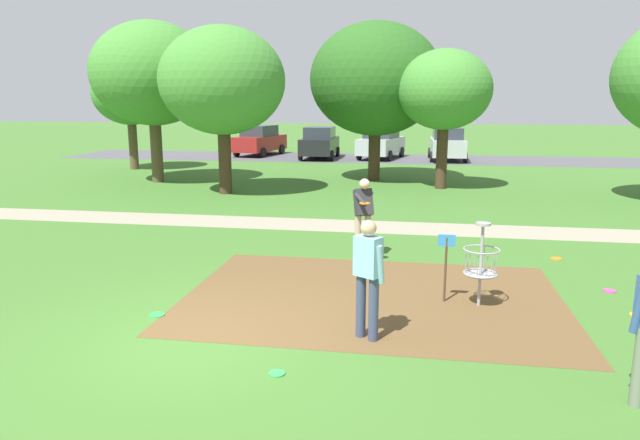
{
  "coord_description": "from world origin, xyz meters",
  "views": [
    {
      "loc": [
        3.0,
        -6.97,
        3.28
      ],
      "look_at": [
        1.17,
        3.82,
        1.0
      ],
      "focal_mm": 31.98,
      "sensor_mm": 36.0,
      "label": 1
    }
  ],
  "objects_px": {
    "frisbee_mid_grass": "(157,315)",
    "tree_near_right": "(445,90)",
    "frisbee_near_basket": "(277,373)",
    "frisbee_far_left": "(609,291)",
    "parked_car_rightmost": "(447,144)",
    "player_throwing": "(363,212)",
    "parked_car_center_left": "(320,143)",
    "player_foreground_watching": "(368,273)",
    "tree_mid_center": "(222,81)",
    "tree_mid_left": "(130,94)",
    "parked_car_center_right": "(381,143)",
    "tree_near_left": "(376,79)",
    "disc_golf_basket": "(477,261)",
    "parked_car_leftmost": "(260,140)",
    "frisbee_by_tee": "(556,259)",
    "tree_mid_right": "(152,74)"
  },
  "relations": [
    {
      "from": "parked_car_center_right",
      "to": "parked_car_leftmost",
      "type": "bearing_deg",
      "value": 173.96
    },
    {
      "from": "tree_near_right",
      "to": "parked_car_center_right",
      "type": "distance_m",
      "value": 12.12
    },
    {
      "from": "frisbee_mid_grass",
      "to": "tree_mid_right",
      "type": "bearing_deg",
      "value": 115.11
    },
    {
      "from": "tree_near_left",
      "to": "parked_car_center_left",
      "type": "relative_size",
      "value": 1.54
    },
    {
      "from": "tree_mid_left",
      "to": "parked_car_leftmost",
      "type": "height_order",
      "value": "tree_mid_left"
    },
    {
      "from": "frisbee_far_left",
      "to": "parked_car_center_left",
      "type": "height_order",
      "value": "parked_car_center_left"
    },
    {
      "from": "frisbee_near_basket",
      "to": "frisbee_mid_grass",
      "type": "height_order",
      "value": "same"
    },
    {
      "from": "parked_car_leftmost",
      "to": "frisbee_near_basket",
      "type": "bearing_deg",
      "value": -74.03
    },
    {
      "from": "player_throwing",
      "to": "parked_car_center_left",
      "type": "distance_m",
      "value": 21.73
    },
    {
      "from": "frisbee_mid_grass",
      "to": "tree_near_right",
      "type": "xyz_separation_m",
      "value": [
        4.86,
        14.35,
        3.68
      ]
    },
    {
      "from": "tree_mid_left",
      "to": "tree_near_right",
      "type": "bearing_deg",
      "value": -15.16
    },
    {
      "from": "frisbee_mid_grass",
      "to": "parked_car_rightmost",
      "type": "height_order",
      "value": "parked_car_rightmost"
    },
    {
      "from": "frisbee_near_basket",
      "to": "tree_near_left",
      "type": "height_order",
      "value": "tree_near_left"
    },
    {
      "from": "parked_car_rightmost",
      "to": "player_throwing",
      "type": "bearing_deg",
      "value": -97.3
    },
    {
      "from": "player_foreground_watching",
      "to": "tree_mid_center",
      "type": "xyz_separation_m",
      "value": [
        -6.21,
        12.1,
        3.01
      ]
    },
    {
      "from": "tree_mid_left",
      "to": "player_throwing",
      "type": "bearing_deg",
      "value": -48.61
    },
    {
      "from": "tree_near_right",
      "to": "parked_car_center_right",
      "type": "height_order",
      "value": "tree_near_right"
    },
    {
      "from": "tree_mid_left",
      "to": "tree_mid_center",
      "type": "height_order",
      "value": "tree_mid_center"
    },
    {
      "from": "frisbee_near_basket",
      "to": "tree_mid_left",
      "type": "xyz_separation_m",
      "value": [
        -12.17,
        19.92,
        3.65
      ]
    },
    {
      "from": "tree_mid_right",
      "to": "parked_car_center_right",
      "type": "height_order",
      "value": "tree_mid_right"
    },
    {
      "from": "frisbee_by_tee",
      "to": "tree_near_right",
      "type": "relative_size",
      "value": 0.04
    },
    {
      "from": "disc_golf_basket",
      "to": "frisbee_mid_grass",
      "type": "height_order",
      "value": "disc_golf_basket"
    },
    {
      "from": "frisbee_near_basket",
      "to": "frisbee_far_left",
      "type": "distance_m",
      "value": 6.43
    },
    {
      "from": "tree_near_right",
      "to": "tree_mid_center",
      "type": "xyz_separation_m",
      "value": [
        -7.75,
        -2.56,
        0.29
      ]
    },
    {
      "from": "frisbee_near_basket",
      "to": "frisbee_far_left",
      "type": "relative_size",
      "value": 0.93
    },
    {
      "from": "tree_near_right",
      "to": "tree_mid_left",
      "type": "height_order",
      "value": "same"
    },
    {
      "from": "frisbee_near_basket",
      "to": "tree_mid_left",
      "type": "distance_m",
      "value": 23.62
    },
    {
      "from": "tree_near_left",
      "to": "parked_car_center_left",
      "type": "xyz_separation_m",
      "value": [
        -3.86,
        8.91,
        -3.25
      ]
    },
    {
      "from": "parked_car_center_left",
      "to": "tree_near_right",
      "type": "bearing_deg",
      "value": -58.73
    },
    {
      "from": "frisbee_mid_grass",
      "to": "tree_near_left",
      "type": "distance_m",
      "value": 16.92
    },
    {
      "from": "tree_near_right",
      "to": "tree_mid_right",
      "type": "xyz_separation_m",
      "value": [
        -11.54,
        -0.1,
        0.67
      ]
    },
    {
      "from": "player_foreground_watching",
      "to": "tree_mid_center",
      "type": "height_order",
      "value": "tree_mid_center"
    },
    {
      "from": "disc_golf_basket",
      "to": "frisbee_far_left",
      "type": "height_order",
      "value": "disc_golf_basket"
    },
    {
      "from": "parked_car_center_right",
      "to": "tree_mid_left",
      "type": "bearing_deg",
      "value": -147.57
    },
    {
      "from": "parked_car_center_left",
      "to": "frisbee_near_basket",
      "type": "bearing_deg",
      "value": -81.43
    },
    {
      "from": "disc_golf_basket",
      "to": "player_throwing",
      "type": "bearing_deg",
      "value": 128.82
    },
    {
      "from": "disc_golf_basket",
      "to": "tree_mid_left",
      "type": "height_order",
      "value": "tree_mid_left"
    },
    {
      "from": "tree_near_left",
      "to": "tree_mid_left",
      "type": "relative_size",
      "value": 1.25
    },
    {
      "from": "tree_mid_center",
      "to": "player_foreground_watching",
      "type": "bearing_deg",
      "value": -62.85
    },
    {
      "from": "tree_mid_center",
      "to": "tree_mid_right",
      "type": "xyz_separation_m",
      "value": [
        -3.79,
        2.46,
        0.38
      ]
    },
    {
      "from": "frisbee_near_basket",
      "to": "frisbee_by_tee",
      "type": "distance_m",
      "value": 7.62
    },
    {
      "from": "tree_mid_right",
      "to": "frisbee_by_tee",
      "type": "bearing_deg",
      "value": -35.67
    },
    {
      "from": "frisbee_near_basket",
      "to": "tree_mid_center",
      "type": "bearing_deg",
      "value": 111.3
    },
    {
      "from": "tree_near_left",
      "to": "tree_near_right",
      "type": "xyz_separation_m",
      "value": [
        2.71,
        -1.91,
        -0.48
      ]
    },
    {
      "from": "tree_mid_right",
      "to": "parked_car_center_left",
      "type": "xyz_separation_m",
      "value": [
        4.97,
        10.92,
        -3.44
      ]
    },
    {
      "from": "player_foreground_watching",
      "to": "tree_near_left",
      "type": "distance_m",
      "value": 16.92
    },
    {
      "from": "player_foreground_watching",
      "to": "tree_mid_left",
      "type": "relative_size",
      "value": 0.33
    },
    {
      "from": "tree_near_left",
      "to": "parked_car_center_left",
      "type": "bearing_deg",
      "value": 113.42
    },
    {
      "from": "player_foreground_watching",
      "to": "frisbee_mid_grass",
      "type": "xyz_separation_m",
      "value": [
        -3.32,
        0.32,
        -0.96
      ]
    },
    {
      "from": "disc_golf_basket",
      "to": "parked_car_rightmost",
      "type": "distance_m",
      "value": 24.1
    }
  ]
}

